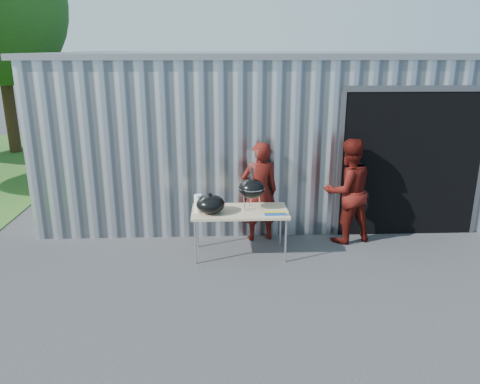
{
  "coord_description": "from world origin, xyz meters",
  "views": [
    {
      "loc": [
        0.02,
        -5.98,
        3.18
      ],
      "look_at": [
        0.33,
        0.93,
        1.05
      ],
      "focal_mm": 35.0,
      "sensor_mm": 36.0,
      "label": 1
    }
  ],
  "objects_px": {
    "person_bystander": "(348,191)",
    "folding_table": "(240,213)",
    "kettle_grill": "(252,183)",
    "person_cook": "(260,192)"
  },
  "relations": [
    {
      "from": "kettle_grill",
      "to": "person_cook",
      "type": "distance_m",
      "value": 0.67
    },
    {
      "from": "kettle_grill",
      "to": "person_bystander",
      "type": "xyz_separation_m",
      "value": [
        1.64,
        0.43,
        -0.29
      ]
    },
    {
      "from": "person_bystander",
      "to": "folding_table",
      "type": "bearing_deg",
      "value": -0.14
    },
    {
      "from": "folding_table",
      "to": "person_cook",
      "type": "bearing_deg",
      "value": 60.27
    },
    {
      "from": "folding_table",
      "to": "person_bystander",
      "type": "relative_size",
      "value": 0.84
    },
    {
      "from": "folding_table",
      "to": "person_bystander",
      "type": "bearing_deg",
      "value": 15.46
    },
    {
      "from": "kettle_grill",
      "to": "person_cook",
      "type": "bearing_deg",
      "value": 72.73
    },
    {
      "from": "person_bystander",
      "to": "person_cook",
      "type": "bearing_deg",
      "value": -20.7
    },
    {
      "from": "kettle_grill",
      "to": "person_cook",
      "type": "relative_size",
      "value": 0.54
    },
    {
      "from": "kettle_grill",
      "to": "person_bystander",
      "type": "bearing_deg",
      "value": 14.66
    }
  ]
}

